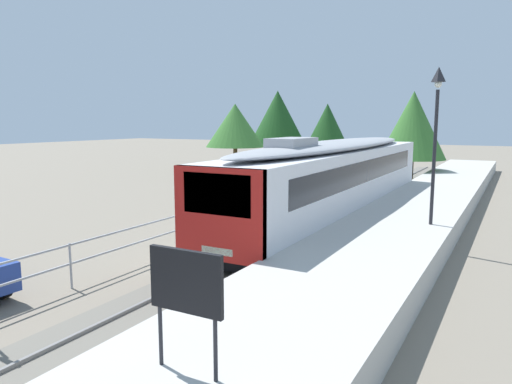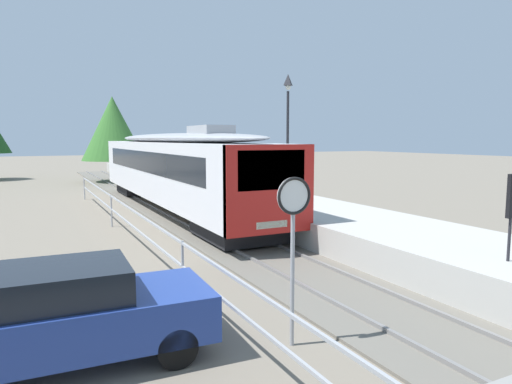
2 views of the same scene
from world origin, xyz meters
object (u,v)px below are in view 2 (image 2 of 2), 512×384
at_px(commuter_train, 174,166).
at_px(platform_lamp_mid_platform, 288,111).
at_px(parked_hatchback_blue, 74,313).
at_px(speed_limit_sign, 294,219).

height_order(commuter_train, platform_lamp_mid_platform, platform_lamp_mid_platform).
bearing_deg(commuter_train, parked_hatchback_blue, -112.56).
distance_m(commuter_train, speed_limit_sign, 14.79).
relative_size(commuter_train, parked_hatchback_blue, 4.71).
height_order(commuter_train, speed_limit_sign, commuter_train).
height_order(platform_lamp_mid_platform, speed_limit_sign, platform_lamp_mid_platform).
relative_size(speed_limit_sign, parked_hatchback_blue, 0.69).
distance_m(speed_limit_sign, parked_hatchback_blue, 3.66).
distance_m(commuter_train, platform_lamp_mid_platform, 5.79).
relative_size(commuter_train, platform_lamp_mid_platform, 3.58).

